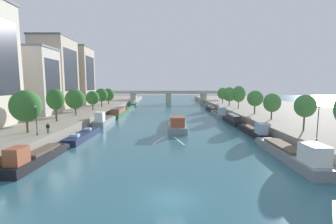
{
  "coord_description": "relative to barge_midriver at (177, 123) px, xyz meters",
  "views": [
    {
      "loc": [
        -0.23,
        -18.82,
        9.8
      ],
      "look_at": [
        0.0,
        43.76,
        2.38
      ],
      "focal_mm": 24.65,
      "sensor_mm": 36.0,
      "label": 1
    }
  ],
  "objects": [
    {
      "name": "moored_boat_left_midway",
      "position": [
        -17.64,
        19.17,
        0.1
      ],
      "size": [
        3.38,
        16.14,
        2.61
      ],
      "color": "#235633",
      "rests_on": "ground"
    },
    {
      "name": "moored_boat_left_end",
      "position": [
        -17.72,
        -11.83,
        -0.41
      ],
      "size": [
        2.82,
        12.6,
        2.2
      ],
      "color": "#1E284C",
      "rests_on": "ground"
    },
    {
      "name": "building_left_tall",
      "position": [
        -39.25,
        23.6,
        12.66
      ],
      "size": [
        10.83,
        13.35,
        22.95
      ],
      "color": "#B2A38E",
      "rests_on": "quay_left"
    },
    {
      "name": "lamppost_right_bank",
      "position": [
        18.35,
        -21.96,
        3.77
      ],
      "size": [
        0.28,
        0.28,
        4.74
      ],
      "color": "black",
      "rests_on": "quay_right"
    },
    {
      "name": "quay_left",
      "position": [
        -38.18,
        20.7,
        0.09
      ],
      "size": [
        36.0,
        170.0,
        2.17
      ],
      "primitive_type": "cube",
      "color": "gray",
      "rests_on": "ground"
    },
    {
      "name": "moored_boat_right_downstream",
      "position": [
        13.72,
        -24.29,
        0.01
      ],
      "size": [
        2.87,
        15.86,
        3.38
      ],
      "color": "gray",
      "rests_on": "ground"
    },
    {
      "name": "tree_right_by_lamp",
      "position": [
        20.27,
        41.5,
        5.23
      ],
      "size": [
        4.38,
        4.38,
        6.44
      ],
      "color": "brown",
      "rests_on": "quay_right"
    },
    {
      "name": "tree_left_third",
      "position": [
        -25.05,
        16.61,
        4.85
      ],
      "size": [
        3.98,
        3.98,
        5.78
      ],
      "color": "brown",
      "rests_on": "quay_left"
    },
    {
      "name": "lamppost_left_bank",
      "position": [
        -22.14,
        -18.64,
        3.65
      ],
      "size": [
        0.28,
        0.28,
        4.51
      ],
      "color": "black",
      "rests_on": "quay_left"
    },
    {
      "name": "tree_left_midway",
      "position": [
        -25.55,
        4.79,
        5.21
      ],
      "size": [
        4.77,
        4.77,
        6.51
      ],
      "color": "brown",
      "rests_on": "quay_left"
    },
    {
      "name": "moored_boat_right_far",
      "position": [
        13.87,
        18.78,
        -0.08
      ],
      "size": [
        2.72,
        14.12,
        3.19
      ],
      "color": "gray",
      "rests_on": "ground"
    },
    {
      "name": "moored_boat_left_lone",
      "position": [
        -18.51,
        -25.42,
        -0.08
      ],
      "size": [
        2.64,
        12.02,
        3.06
      ],
      "color": "black",
      "rests_on": "ground"
    },
    {
      "name": "moored_boat_left_near",
      "position": [
        -18.37,
        37.86,
        -0.45
      ],
      "size": [
        3.4,
        16.9,
        2.16
      ],
      "color": "#235633",
      "rests_on": "ground"
    },
    {
      "name": "tree_left_by_lamp",
      "position": [
        -25.21,
        26.56,
        5.29
      ],
      "size": [
        4.27,
        4.27,
        6.35
      ],
      "color": "brown",
      "rests_on": "quay_left"
    },
    {
      "name": "tree_right_second",
      "position": [
        19.9,
        29.76,
        5.38
      ],
      "size": [
        4.73,
        4.73,
        6.76
      ],
      "color": "brown",
      "rests_on": "quay_right"
    },
    {
      "name": "wake_behind_barge",
      "position": [
        -2.06,
        -13.5,
        -0.98
      ],
      "size": [
        5.6,
        5.98,
        0.03
      ],
      "color": "#A5D1DB",
      "rests_on": "ground"
    },
    {
      "name": "tree_right_third",
      "position": [
        20.67,
        -2.69,
        4.88
      ],
      "size": [
        3.69,
        3.69,
        5.78
      ],
      "color": "brown",
      "rests_on": "quay_right"
    },
    {
      "name": "barge_midriver",
      "position": [
        0.0,
        0.0,
        0.0
      ],
      "size": [
        4.49,
        20.87,
        3.23
      ],
      "color": "gray",
      "rests_on": "ground"
    },
    {
      "name": "tree_right_far",
      "position": [
        20.56,
        6.96,
        5.25
      ],
      "size": [
        4.06,
        4.06,
        6.16
      ],
      "color": "brown",
      "rests_on": "quay_right"
    },
    {
      "name": "tree_right_end_of_row",
      "position": [
        20.55,
        -15.09,
        5.3
      ],
      "size": [
        3.35,
        3.35,
        6.03
      ],
      "color": "brown",
      "rests_on": "quay_right"
    },
    {
      "name": "moored_boat_right_lone",
      "position": [
        14.52,
        -8.92,
        -0.12
      ],
      "size": [
        2.26,
        12.98,
        2.94
      ],
      "color": "black",
      "rests_on": "ground"
    },
    {
      "name": "moored_boat_left_downstream",
      "position": [
        -17.99,
        3.39,
        0.05
      ],
      "size": [
        2.59,
        12.46,
        3.52
      ],
      "color": "gray",
      "rests_on": "ground"
    },
    {
      "name": "tree_left_past_mid",
      "position": [
        -25.56,
        -5.35,
        5.8
      ],
      "size": [
        3.57,
        3.57,
        6.86
      ],
      "color": "brown",
      "rests_on": "quay_left"
    },
    {
      "name": "moored_boat_right_midway",
      "position": [
        14.18,
        34.03,
        -0.34
      ],
      "size": [
        2.37,
        12.14,
        2.35
      ],
      "color": "black",
      "rests_on": "ground"
    },
    {
      "name": "ground_plane",
      "position": [
        -1.95,
        -34.3,
        -1.0
      ],
      "size": [
        400.0,
        400.0,
        0.0
      ],
      "primitive_type": "plane",
      "color": "#336675"
    },
    {
      "name": "quay_right",
      "position": [
        34.27,
        20.7,
        0.09
      ],
      "size": [
        36.0,
        170.0,
        2.17
      ],
      "primitive_type": "cube",
      "color": "gray",
      "rests_on": "ground"
    },
    {
      "name": "tree_right_distant",
      "position": [
        20.34,
        20.32,
        5.86
      ],
      "size": [
        4.15,
        4.15,
        7.27
      ],
      "color": "brown",
      "rests_on": "quay_right"
    },
    {
      "name": "bridge_far",
      "position": [
        -1.95,
        66.72,
        3.26
      ],
      "size": [
        60.45,
        4.4,
        6.68
      ],
      "color": "#ADA899",
      "rests_on": "ground"
    },
    {
      "name": "tree_left_nearest",
      "position": [
        -25.54,
        37.19,
        4.96
      ],
      "size": [
        4.46,
        4.46,
        6.21
      ],
      "color": "brown",
      "rests_on": "quay_left"
    },
    {
      "name": "tree_left_distant",
      "position": [
        -24.75,
        -16.72,
        5.45
      ],
      "size": [
        4.7,
        4.7,
        6.8
      ],
      "color": "brown",
      "rests_on": "quay_left"
    },
    {
      "name": "moored_boat_left_far",
      "position": [
        -18.15,
        53.57,
        0.16
      ],
      "size": [
        2.38,
        11.13,
        2.77
      ],
      "color": "#23666B",
      "rests_on": "ground"
    },
    {
      "name": "person_on_quay",
      "position": [
        -21.18,
        -17.28,
        2.1
      ],
      "size": [
        0.39,
        0.41,
        1.62
      ],
      "color": "#473D33",
      "rests_on": "quay_left"
    },
    {
      "name": "building_left_corner",
      "position": [
        -39.25,
        39.22,
        12.36
      ],
      "size": [
        12.96,
        12.03,
        22.35
      ],
      "color": "#B2A38E",
      "rests_on": "quay_left"
    },
    {
      "name": "moored_boat_right_end",
      "position": [
        14.23,
        4.84,
        -0.03
      ],
      "size": [
        2.09,
        12.58,
        2.31
      ],
      "color": "black",
      "rests_on": "ground"
    },
    {
      "name": "building_left_far_end",
      "position": [
        -39.25,
        5.95,
        9.7
      ],
      "size": [
        16.19,
        9.47,
        17.03
      ],
      "color": "#BCB2A8",
      "rests_on": "quay_left"
    }
  ]
}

